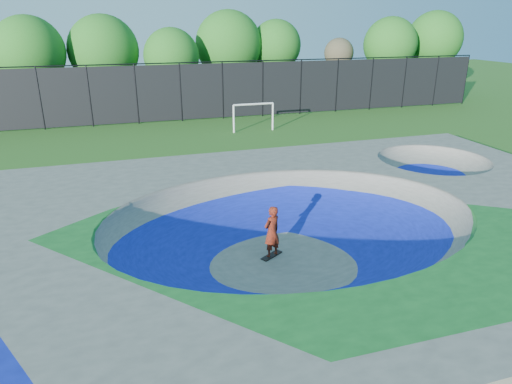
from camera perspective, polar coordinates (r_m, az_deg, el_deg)
The scene contains 7 objects.
ground at distance 13.81m, azimuth 4.33°, elevation -8.43°, with size 120.00×120.00×0.00m, color #275818.
skate_deck at distance 13.47m, azimuth 4.42°, elevation -5.64°, with size 22.00×14.00×1.50m, color gray.
skater at distance 13.59m, azimuth 1.99°, elevation -5.02°, with size 0.60×0.39×1.63m, color red.
skateboard at distance 13.95m, azimuth 1.95°, elevation -7.95°, with size 0.78×0.22×0.05m, color black.
soccer_goal at distance 29.42m, azimuth -0.31°, elevation 9.97°, with size 2.73×0.12×1.80m.
fence at distance 32.83m, azimuth -9.40°, elevation 12.33°, with size 48.09×0.09×4.04m.
treeline at distance 37.15m, azimuth -13.17°, elevation 17.12°, with size 52.94×6.81×7.86m.
Camera 1 is at (-4.58, -11.18, 6.70)m, focal length 32.00 mm.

